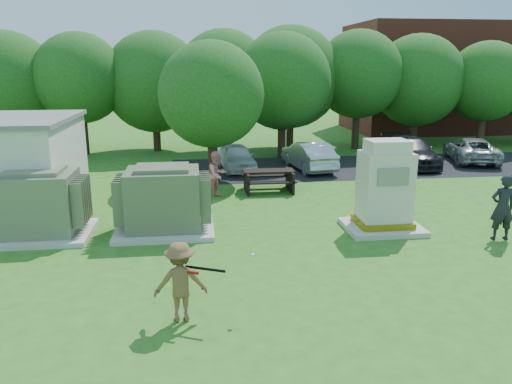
{
  "coord_description": "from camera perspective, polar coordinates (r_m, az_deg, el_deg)",
  "views": [
    {
      "loc": [
        -1.82,
        -10.49,
        5.06
      ],
      "look_at": [
        0.0,
        4.0,
        1.3
      ],
      "focal_mm": 35.0,
      "sensor_mm": 36.0,
      "label": 1
    }
  ],
  "objects": [
    {
      "name": "ground",
      "position": [
        11.79,
        2.47,
        -10.99
      ],
      "size": [
        120.0,
        120.0,
        0.0
      ],
      "primitive_type": "plane",
      "color": "#2D6619",
      "rests_on": "ground"
    },
    {
      "name": "brick_building",
      "position": [
        42.42,
        21.19,
        12.06
      ],
      "size": [
        15.0,
        8.0,
        8.0
      ],
      "primitive_type": "cube",
      "color": "maroon",
      "rests_on": "ground"
    },
    {
      "name": "parking_strip",
      "position": [
        26.06,
        12.79,
        2.89
      ],
      "size": [
        20.0,
        6.0,
        0.01
      ],
      "primitive_type": "cube",
      "color": "#232326",
      "rests_on": "ground"
    },
    {
      "name": "transformer_left",
      "position": [
        16.23,
        -23.67,
        -1.41
      ],
      "size": [
        3.0,
        2.4,
        2.07
      ],
      "color": "beige",
      "rests_on": "ground"
    },
    {
      "name": "transformer_right",
      "position": [
        15.57,
        -10.51,
        -1.04
      ],
      "size": [
        3.0,
        2.4,
        2.07
      ],
      "color": "beige",
      "rests_on": "ground"
    },
    {
      "name": "generator_cabinet",
      "position": [
        15.9,
        14.46,
        0.08
      ],
      "size": [
        2.33,
        1.91,
        2.84
      ],
      "color": "beige",
      "rests_on": "ground"
    },
    {
      "name": "picnic_table",
      "position": [
        20.3,
        1.44,
        1.6
      ],
      "size": [
        2.07,
        1.55,
        0.88
      ],
      "color": "black",
      "rests_on": "ground"
    },
    {
      "name": "batter",
      "position": [
        10.24,
        -8.64,
        -10.11
      ],
      "size": [
        1.1,
        0.67,
        1.66
      ],
      "primitive_type": "imported",
      "rotation": [
        0.0,
        0.0,
        3.19
      ],
      "color": "brown",
      "rests_on": "ground"
    },
    {
      "name": "person_by_generator",
      "position": [
        16.29,
        26.35,
        -1.59
      ],
      "size": [
        0.76,
        0.53,
        1.97
      ],
      "primitive_type": "imported",
      "rotation": [
        0.0,
        0.0,
        3.05
      ],
      "color": "black",
      "rests_on": "ground"
    },
    {
      "name": "person_at_picnic",
      "position": [
        19.34,
        -4.5,
        1.99
      ],
      "size": [
        1.12,
        1.1,
        1.82
      ],
      "primitive_type": "imported",
      "rotation": [
        0.0,
        0.0,
        0.74
      ],
      "color": "pink",
      "rests_on": "ground"
    },
    {
      "name": "car_white",
      "position": [
        24.52,
        -2.24,
        4.03
      ],
      "size": [
        1.89,
        3.87,
        1.27
      ],
      "primitive_type": "imported",
      "rotation": [
        0.0,
        0.0,
        0.11
      ],
      "color": "silver",
      "rests_on": "ground"
    },
    {
      "name": "car_silver_a",
      "position": [
        24.67,
        6.04,
        4.16
      ],
      "size": [
        2.06,
        4.38,
        1.39
      ],
      "primitive_type": "imported",
      "rotation": [
        0.0,
        0.0,
        3.29
      ],
      "color": "#B0B0B5",
      "rests_on": "ground"
    },
    {
      "name": "car_dark",
      "position": [
        26.78,
        17.17,
        4.44
      ],
      "size": [
        2.37,
        5.03,
        1.42
      ],
      "primitive_type": "imported",
      "rotation": [
        0.0,
        0.0,
        -0.08
      ],
      "color": "black",
      "rests_on": "ground"
    },
    {
      "name": "car_silver_b",
      "position": [
        28.92,
        23.34,
        4.46
      ],
      "size": [
        3.28,
        5.01,
        1.28
      ],
      "primitive_type": "imported",
      "rotation": [
        0.0,
        0.0,
        2.87
      ],
      "color": "#A2A3A7",
      "rests_on": "ground"
    },
    {
      "name": "batting_equipment",
      "position": [
        10.11,
        -5.15,
        -8.57
      ],
      "size": [
        1.43,
        0.49,
        0.23
      ],
      "color": "black",
      "rests_on": "ground"
    },
    {
      "name": "tree_row",
      "position": [
        29.23,
        -0.15,
        12.66
      ],
      "size": [
        41.3,
        13.3,
        7.3
      ],
      "color": "#47301E",
      "rests_on": "ground"
    }
  ]
}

